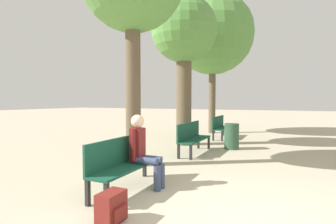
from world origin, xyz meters
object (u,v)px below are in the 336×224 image
Objects in this scene: bench_row_1 at (192,136)px; backpack at (112,207)px; bench_row_0 at (124,160)px; tree_row_1 at (184,34)px; trash_bin at (232,136)px; bench_row_2 at (221,126)px; person_seated at (143,149)px; tree_row_2 at (213,34)px.

backpack is (0.55, -4.46, -0.32)m from bench_row_1.
tree_row_1 is at bearing 99.37° from bench_row_0.
bench_row_0 is 1.26m from backpack.
trash_bin is at bearing 78.83° from bench_row_0.
bench_row_0 is 1.00× the size of bench_row_2.
bench_row_0 and bench_row_1 have the same top height.
tree_row_1 is at bearing 102.96° from backpack.
person_seated reaches higher than bench_row_2.
tree_row_2 is at bearing 98.10° from backpack.
bench_row_0 reaches higher than backpack.
bench_row_0 is 1.35× the size of person_seated.
person_seated is at bearing 47.29° from bench_row_0.
tree_row_1 reaches higher than bench_row_0.
tree_row_2 is 8.97m from person_seated.
backpack is (0.33, -1.33, -0.48)m from person_seated.
bench_row_0 is 3.38m from bench_row_1.
tree_row_2 is (-0.77, 4.88, 4.07)m from bench_row_1.
tree_row_1 reaches higher than person_seated.
trash_bin reaches higher than backpack.
backpack is 0.48× the size of trash_bin.
person_seated is at bearing -98.87° from trash_bin.
person_seated is 1.45m from backpack.
trash_bin is at bearing 86.53° from backpack.
person_seated is at bearing -77.32° from tree_row_1.
tree_row_2 reaches higher than bench_row_0.
tree_row_2 is (-0.77, 8.26, 4.07)m from bench_row_0.
bench_row_2 is 0.26× the size of tree_row_2.
trash_bin is at bearing -65.86° from tree_row_2.
trash_bin is (0.67, 4.29, -0.27)m from person_seated.
bench_row_1 is at bearing 94.13° from person_seated.
bench_row_0 is 4.46× the size of backpack.
person_seated is at bearing -82.88° from tree_row_2.
bench_row_1 is 1.35× the size of person_seated.
tree_row_1 is 6.30× the size of trash_bin.
bench_row_2 is 4.40m from tree_row_2.
bench_row_0 is 0.37m from person_seated.
tree_row_1 is 5.51m from person_seated.
tree_row_1 is at bearing 174.59° from trash_bin.
bench_row_1 is at bearing 90.00° from bench_row_0.
bench_row_1 is (0.00, 3.38, 0.00)m from bench_row_0.
bench_row_2 reaches higher than trash_bin.
bench_row_1 is 1.00× the size of bench_row_2.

